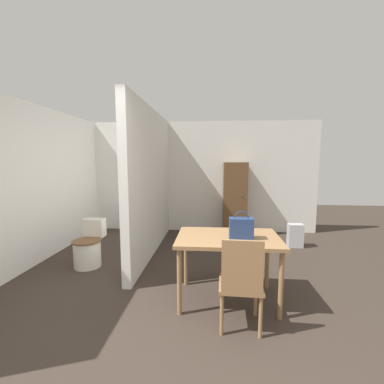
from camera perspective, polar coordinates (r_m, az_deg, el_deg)
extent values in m
plane|color=#382D26|center=(2.39, -9.41, -35.85)|extent=(16.00, 16.00, 0.00)
cube|color=white|center=(5.94, 0.21, 3.36)|extent=(5.57, 0.12, 2.50)
cube|color=white|center=(4.71, -31.87, 1.38)|extent=(0.12, 5.15, 2.50)
cube|color=white|center=(4.57, -9.04, 2.20)|extent=(0.12, 2.85, 2.50)
cube|color=#997047|center=(3.00, 8.02, -10.11)|extent=(1.16, 0.78, 0.04)
cylinder|color=#997047|center=(2.85, -2.83, -19.28)|extent=(0.05, 0.05, 0.72)
cylinder|color=#997047|center=(2.92, 19.15, -19.04)|extent=(0.05, 0.05, 0.72)
cylinder|color=#997047|center=(3.45, -1.37, -14.45)|extent=(0.05, 0.05, 0.72)
cylinder|color=#997047|center=(3.51, 16.37, -14.39)|extent=(0.05, 0.05, 0.72)
cube|color=#997047|center=(2.71, 10.66, -19.50)|extent=(0.43, 0.43, 0.04)
cube|color=#997047|center=(2.43, 11.12, -15.97)|extent=(0.37, 0.04, 0.49)
cylinder|color=#997047|center=(2.96, 6.65, -21.77)|extent=(0.04, 0.04, 0.40)
cylinder|color=#997047|center=(2.98, 13.96, -21.70)|extent=(0.04, 0.04, 0.40)
cylinder|color=#997047|center=(2.66, 6.62, -25.42)|extent=(0.04, 0.04, 0.40)
cylinder|color=#997047|center=(2.68, 14.99, -25.29)|extent=(0.04, 0.04, 0.40)
cylinder|color=silver|center=(4.36, -22.22, -12.66)|extent=(0.40, 0.40, 0.39)
cylinder|color=brown|center=(4.30, -22.35, -10.03)|extent=(0.43, 0.43, 0.02)
cube|color=silver|center=(4.49, -20.86, -7.42)|extent=(0.32, 0.18, 0.30)
cube|color=navy|center=(2.90, 10.88, -7.97)|extent=(0.26, 0.13, 0.23)
torus|color=navy|center=(2.87, 10.93, -5.71)|extent=(0.15, 0.01, 0.15)
cube|color=brown|center=(5.69, 9.49, -1.51)|extent=(0.50, 0.45, 1.59)
sphere|color=black|center=(5.46, 11.16, -1.06)|extent=(0.02, 0.02, 0.02)
cube|color=#BCBCC1|center=(5.29, 21.95, -8.94)|extent=(0.27, 0.18, 0.44)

